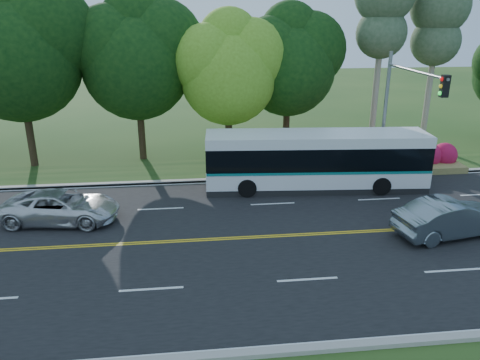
{
  "coord_description": "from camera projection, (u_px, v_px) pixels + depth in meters",
  "views": [
    {
      "loc": [
        -4.52,
        -17.61,
        9.04
      ],
      "look_at": [
        -2.3,
        2.0,
        1.89
      ],
      "focal_mm": 35.0,
      "sensor_mm": 36.0,
      "label": 1
    }
  ],
  "objects": [
    {
      "name": "ground",
      "position": [
        299.0,
        235.0,
        20.0
      ],
      "size": [
        120.0,
        120.0,
        0.0
      ],
      "primitive_type": "plane",
      "color": "#214517",
      "rests_on": "ground"
    },
    {
      "name": "road",
      "position": [
        299.0,
        235.0,
        20.0
      ],
      "size": [
        60.0,
        14.0,
        0.02
      ],
      "primitive_type": "cube",
      "color": "black",
      "rests_on": "ground"
    },
    {
      "name": "curb_north",
      "position": [
        270.0,
        178.0,
        26.66
      ],
      "size": [
        60.0,
        0.3,
        0.15
      ],
      "primitive_type": "cube",
      "color": "#ABA49A",
      "rests_on": "ground"
    },
    {
      "name": "curb_south",
      "position": [
        356.0,
        345.0,
        13.3
      ],
      "size": [
        60.0,
        0.3,
        0.15
      ],
      "primitive_type": "cube",
      "color": "#ABA49A",
      "rests_on": "ground"
    },
    {
      "name": "grass_verge",
      "position": [
        265.0,
        168.0,
        28.39
      ],
      "size": [
        60.0,
        4.0,
        0.1
      ],
      "primitive_type": "cube",
      "color": "#214517",
      "rests_on": "ground"
    },
    {
      "name": "lane_markings",
      "position": [
        296.0,
        235.0,
        19.98
      ],
      "size": [
        57.6,
        13.82,
        0.0
      ],
      "color": "gold",
      "rests_on": "road"
    },
    {
      "name": "tree_row",
      "position": [
        175.0,
        51.0,
        28.5
      ],
      "size": [
        44.7,
        9.1,
        13.84
      ],
      "color": "black",
      "rests_on": "ground"
    },
    {
      "name": "bougainvillea_hedge",
      "position": [
        385.0,
        158.0,
        28.13
      ],
      "size": [
        9.5,
        2.25,
        1.5
      ],
      "color": "#A70D47",
      "rests_on": "ground"
    },
    {
      "name": "traffic_signal",
      "position": [
        401.0,
        101.0,
        24.15
      ],
      "size": [
        0.42,
        6.1,
        7.0
      ],
      "color": "gray",
      "rests_on": "ground"
    },
    {
      "name": "transit_bus",
      "position": [
        316.0,
        161.0,
        24.8
      ],
      "size": [
        11.75,
        3.36,
        3.04
      ],
      "rotation": [
        0.0,
        0.0,
        -0.07
      ],
      "color": "white",
      "rests_on": "road"
    },
    {
      "name": "sedan",
      "position": [
        451.0,
        218.0,
        19.72
      ],
      "size": [
        5.07,
        2.54,
        1.6
      ],
      "primitive_type": "imported",
      "rotation": [
        0.0,
        0.0,
        1.75
      ],
      "color": "slate",
      "rests_on": "road"
    },
    {
      "name": "suv",
      "position": [
        61.0,
        207.0,
        21.06
      ],
      "size": [
        5.35,
        2.97,
        1.42
      ],
      "primitive_type": "imported",
      "rotation": [
        0.0,
        0.0,
        1.45
      ],
      "color": "silver",
      "rests_on": "road"
    }
  ]
}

